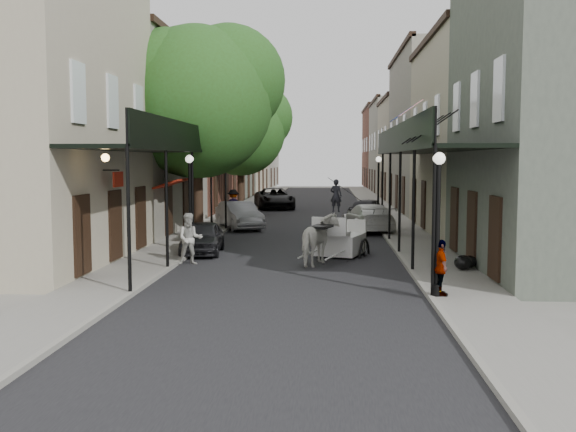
# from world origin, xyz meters

# --- Properties ---
(ground) EXTENTS (140.00, 140.00, 0.00)m
(ground) POSITION_xyz_m (0.00, 0.00, 0.00)
(ground) COLOR gray
(ground) RESTS_ON ground
(road) EXTENTS (8.00, 90.00, 0.01)m
(road) POSITION_xyz_m (0.00, 20.00, 0.01)
(road) COLOR black
(road) RESTS_ON ground
(sidewalk_left) EXTENTS (2.20, 90.00, 0.12)m
(sidewalk_left) POSITION_xyz_m (-5.00, 20.00, 0.06)
(sidewalk_left) COLOR gray
(sidewalk_left) RESTS_ON ground
(sidewalk_right) EXTENTS (2.20, 90.00, 0.12)m
(sidewalk_right) POSITION_xyz_m (5.00, 20.00, 0.06)
(sidewalk_right) COLOR gray
(sidewalk_right) RESTS_ON ground
(building_row_left) EXTENTS (5.00, 80.00, 10.50)m
(building_row_left) POSITION_xyz_m (-8.60, 30.00, 5.25)
(building_row_left) COLOR #A59D84
(building_row_left) RESTS_ON ground
(building_row_right) EXTENTS (5.00, 80.00, 10.50)m
(building_row_right) POSITION_xyz_m (8.60, 30.00, 5.25)
(building_row_right) COLOR gray
(building_row_right) RESTS_ON ground
(gallery_left) EXTENTS (2.20, 18.05, 4.88)m
(gallery_left) POSITION_xyz_m (-4.79, 6.98, 4.05)
(gallery_left) COLOR black
(gallery_left) RESTS_ON sidewalk_left
(gallery_right) EXTENTS (2.20, 18.05, 4.88)m
(gallery_right) POSITION_xyz_m (4.79, 6.98, 4.05)
(gallery_right) COLOR black
(gallery_right) RESTS_ON sidewalk_right
(tree_near) EXTENTS (7.31, 6.80, 9.63)m
(tree_near) POSITION_xyz_m (-4.20, 10.18, 6.49)
(tree_near) COLOR #382619
(tree_near) RESTS_ON sidewalk_left
(tree_far) EXTENTS (6.45, 6.00, 8.61)m
(tree_far) POSITION_xyz_m (-4.25, 24.18, 5.84)
(tree_far) COLOR #382619
(tree_far) RESTS_ON sidewalk_left
(lamppost_right_near) EXTENTS (0.32, 0.32, 3.71)m
(lamppost_right_near) POSITION_xyz_m (4.10, -2.00, 2.05)
(lamppost_right_near) COLOR black
(lamppost_right_near) RESTS_ON sidewalk_right
(lamppost_left) EXTENTS (0.32, 0.32, 3.71)m
(lamppost_left) POSITION_xyz_m (-4.10, 6.00, 2.05)
(lamppost_left) COLOR black
(lamppost_left) RESTS_ON sidewalk_left
(lamppost_right_far) EXTENTS (0.32, 0.32, 3.71)m
(lamppost_right_far) POSITION_xyz_m (4.10, 18.00, 2.05)
(lamppost_right_far) COLOR black
(lamppost_right_far) RESTS_ON sidewalk_right
(horse) EXTENTS (1.56, 2.29, 1.77)m
(horse) POSITION_xyz_m (1.01, 3.34, 0.88)
(horse) COLOR silver
(horse) RESTS_ON ground
(carriage) EXTENTS (2.34, 2.93, 2.96)m
(carriage) POSITION_xyz_m (1.87, 5.96, 1.15)
(carriage) COLOR black
(carriage) RESTS_ON ground
(pedestrian_walking) EXTENTS (1.02, 0.89, 1.81)m
(pedestrian_walking) POSITION_xyz_m (-3.50, 3.17, 0.90)
(pedestrian_walking) COLOR #AAA9A1
(pedestrian_walking) RESTS_ON ground
(pedestrian_sidewalk_left) EXTENTS (1.28, 0.88, 1.82)m
(pedestrian_sidewalk_left) POSITION_xyz_m (-4.20, 17.97, 1.03)
(pedestrian_sidewalk_left) COLOR gray
(pedestrian_sidewalk_left) RESTS_ON sidewalk_left
(pedestrian_sidewalk_right) EXTENTS (0.46, 0.90, 1.47)m
(pedestrian_sidewalk_right) POSITION_xyz_m (4.20, -2.00, 0.85)
(pedestrian_sidewalk_right) COLOR gray
(pedestrian_sidewalk_right) RESTS_ON sidewalk_right
(car_left_near) EXTENTS (1.77, 3.81, 1.26)m
(car_left_near) POSITION_xyz_m (-3.60, 5.87, 0.63)
(car_left_near) COLOR black
(car_left_near) RESTS_ON ground
(car_left_mid) EXTENTS (3.20, 4.60, 1.44)m
(car_left_mid) POSITION_xyz_m (-3.42, 14.88, 0.72)
(car_left_mid) COLOR gray
(car_left_mid) RESTS_ON ground
(car_left_far) EXTENTS (3.70, 6.00, 1.55)m
(car_left_far) POSITION_xyz_m (-2.78, 29.12, 0.77)
(car_left_far) COLOR black
(car_left_far) RESTS_ON ground
(car_right_near) EXTENTS (2.76, 5.15, 1.42)m
(car_right_near) POSITION_xyz_m (3.30, 14.00, 0.71)
(car_right_near) COLOR silver
(car_right_near) RESTS_ON ground
(car_right_far) EXTENTS (2.86, 4.49, 1.42)m
(car_right_far) POSITION_xyz_m (3.60, 19.17, 0.71)
(car_right_far) COLOR black
(car_right_far) RESTS_ON ground
(trash_bags) EXTENTS (0.83, 0.98, 0.48)m
(trash_bags) POSITION_xyz_m (5.72, 2.17, 0.35)
(trash_bags) COLOR black
(trash_bags) RESTS_ON sidewalk_right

